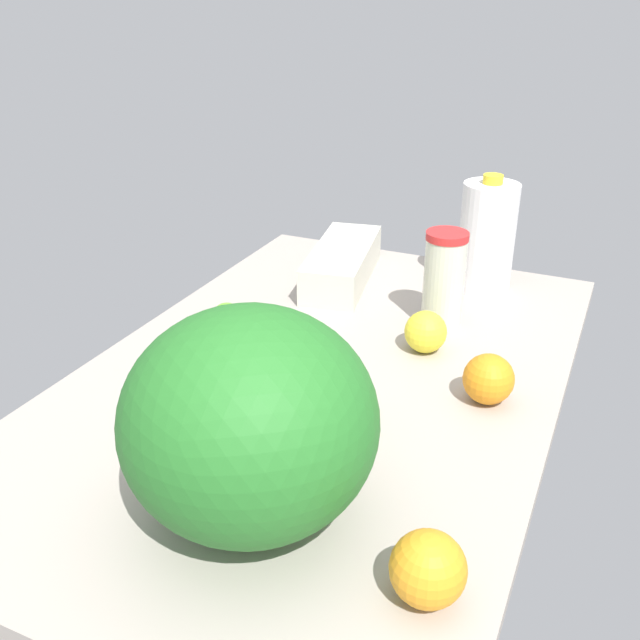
{
  "coord_description": "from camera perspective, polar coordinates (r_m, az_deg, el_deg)",
  "views": [
    {
      "loc": [
        93.7,
        42.59,
        63.38
      ],
      "look_at": [
        0.0,
        0.0,
        13.0
      ],
      "focal_mm": 40.0,
      "sensor_mm": 36.0,
      "label": 1
    }
  ],
  "objects": [
    {
      "name": "milk_jug",
      "position": [
        1.52,
        13.21,
        6.51
      ],
      "size": [
        11.41,
        11.41,
        24.29
      ],
      "color": "white",
      "rests_on": "countertop"
    },
    {
      "name": "countertop",
      "position": [
        1.2,
        0.0,
        -4.93
      ],
      "size": [
        120.0,
        76.0,
        3.0
      ],
      "primitive_type": "cube",
      "color": "#A0978C",
      "rests_on": "ground"
    },
    {
      "name": "orange_loose",
      "position": [
        1.13,
        13.33,
        -4.62
      ],
      "size": [
        7.96,
        7.96,
        7.96
      ],
      "primitive_type": "sphere",
      "color": "orange",
      "rests_on": "countertop"
    },
    {
      "name": "lemon_beside_bowl",
      "position": [
        1.26,
        8.45,
        -0.94
      ],
      "size": [
        7.48,
        7.48,
        7.48
      ],
      "primitive_type": "sphere",
      "color": "yellow",
      "rests_on": "countertop"
    },
    {
      "name": "orange_near_front",
      "position": [
        1.06,
        1.12,
        -6.24
      ],
      "size": [
        7.43,
        7.43,
        7.43
      ],
      "primitive_type": "sphere",
      "color": "orange",
      "rests_on": "countertop"
    },
    {
      "name": "orange_far_back",
      "position": [
        0.8,
        8.63,
        -19.09
      ],
      "size": [
        8.3,
        8.3,
        8.3
      ],
      "primitive_type": "sphere",
      "color": "orange",
      "rests_on": "countertop"
    },
    {
      "name": "watermelon",
      "position": [
        0.84,
        -5.64,
        -8.1
      ],
      "size": [
        30.23,
        30.23,
        27.18
      ],
      "primitive_type": "ellipsoid",
      "color": "#256E26",
      "rests_on": "countertop"
    },
    {
      "name": "lime_by_jug",
      "position": [
        1.33,
        -7.46,
        0.17
      ],
      "size": [
        5.73,
        5.73,
        5.73
      ],
      "primitive_type": "sphere",
      "color": "#6AAF2F",
      "rests_on": "countertop"
    },
    {
      "name": "tumbler_cup",
      "position": [
        1.34,
        9.88,
        3.21
      ],
      "size": [
        7.78,
        7.78,
        18.47
      ],
      "color": "beige",
      "rests_on": "countertop"
    },
    {
      "name": "egg_carton",
      "position": [
        1.54,
        1.79,
        4.55
      ],
      "size": [
        33.31,
        17.16,
        7.59
      ],
      "primitive_type": "cube",
      "rotation": [
        0.0,
        0.0,
        0.18
      ],
      "color": "beige",
      "rests_on": "countertop"
    }
  ]
}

